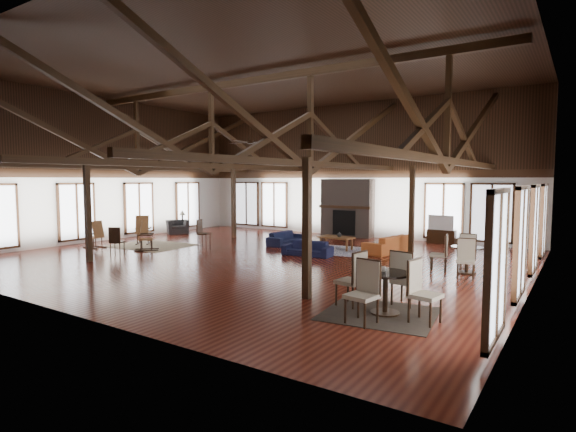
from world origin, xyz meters
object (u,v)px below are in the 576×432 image
Objects in this scene: coffee_table at (336,238)px; cafe_table_far at (467,255)px; sofa_navy_front at (307,248)px; sofa_navy_left at (286,238)px; sofa_orange at (388,244)px; tv_console at (442,237)px; armchair at (177,227)px; cafe_table_near at (385,285)px.

cafe_table_far is at bearing -12.39° from coffee_table.
sofa_navy_front is 0.95× the size of sofa_navy_left.
sofa_orange is 3.55m from tv_console.
cafe_table_far is 1.82× the size of tv_console.
cafe_table_far reaches higher than armchair.
coffee_table is at bearing 160.60° from cafe_table_far.
armchair is at bearing 89.94° from sofa_navy_left.
cafe_table_near reaches higher than coffee_table.
coffee_table is 5.22m from cafe_table_far.
sofa_navy_left is at bearing -73.88° from sofa_orange.
cafe_table_near is at bearing -81.00° from tv_console.
sofa_navy_front is at bearing -118.61° from tv_console.
sofa_navy_front is at bearing -33.32° from sofa_orange.
sofa_orange is at bearing -55.44° from armchair.
sofa_orange is 2.11× the size of armchair.
sofa_navy_front is 0.80× the size of sofa_orange.
cafe_table_far reaches higher than sofa_orange.
coffee_table is at bearing 124.17° from cafe_table_near.
sofa_navy_front is 0.76× the size of cafe_table_near.
armchair is (-10.40, -0.22, 0.02)m from sofa_orange.
sofa_orange is 10.40m from armchair.
armchair is 11.94m from tv_console.
cafe_table_far reaches higher than coffee_table.
sofa_navy_left is at bearing 166.16° from cafe_table_far.
coffee_table is 4.75m from tv_console.
tv_console is at bearing 110.89° from cafe_table_far.
tv_console is (-1.64, 10.38, -0.29)m from cafe_table_near.
armchair is 0.49× the size of cafe_table_far.
tv_console is (-2.13, 5.57, -0.24)m from cafe_table_far.
coffee_table is 1.22× the size of tv_console.
coffee_table is 0.61× the size of cafe_table_near.
cafe_table_far is at bearing -69.11° from tv_console.
sofa_navy_front is 6.29m from tv_console.
sofa_orange is at bearing -83.01° from sofa_navy_left.
cafe_table_far is (5.14, -0.05, 0.27)m from sofa_navy_front.
tv_console is at bearing 99.00° from cafe_table_near.
armchair is at bearing -162.29° from tv_console.
sofa_navy_front is 2.66m from sofa_navy_left.
sofa_navy_left is 2.26m from coffee_table.
cafe_table_near reaches higher than sofa_navy_front.
coffee_table is at bearing -58.03° from armchair.
sofa_navy_left is 9.39m from cafe_table_near.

